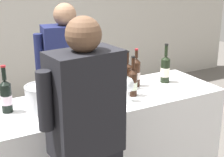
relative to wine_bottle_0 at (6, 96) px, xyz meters
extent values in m
cube|color=beige|center=(0.72, 2.51, 0.32)|extent=(8.00, 0.10, 2.80)
cube|color=white|center=(0.72, -0.09, -0.60)|extent=(2.07, 0.68, 0.96)
cylinder|color=black|center=(0.00, 0.00, -0.02)|extent=(0.08, 0.08, 0.21)
cone|color=black|center=(0.00, 0.00, 0.10)|extent=(0.08, 0.08, 0.03)
cylinder|color=black|center=(0.00, 0.00, 0.17)|extent=(0.03, 0.03, 0.10)
cylinder|color=maroon|center=(0.00, 0.00, 0.22)|extent=(0.03, 0.03, 0.01)
cylinder|color=silver|center=(0.00, 0.00, -0.03)|extent=(0.08, 0.08, 0.07)
cylinder|color=black|center=(0.52, -0.07, -0.03)|extent=(0.08, 0.08, 0.20)
cone|color=black|center=(0.52, -0.07, 0.09)|extent=(0.08, 0.08, 0.03)
cylinder|color=black|center=(0.52, -0.07, 0.14)|extent=(0.03, 0.03, 0.08)
cylinder|color=maroon|center=(0.52, -0.07, 0.19)|extent=(0.04, 0.04, 0.01)
cylinder|color=black|center=(0.56, 0.06, -0.03)|extent=(0.07, 0.07, 0.19)
cone|color=black|center=(0.56, 0.06, 0.08)|extent=(0.07, 0.07, 0.03)
cylinder|color=black|center=(0.56, 0.06, 0.13)|extent=(0.03, 0.03, 0.08)
cylinder|color=maroon|center=(0.56, 0.06, 0.17)|extent=(0.03, 0.03, 0.01)
cylinder|color=silver|center=(0.56, 0.06, -0.04)|extent=(0.07, 0.07, 0.06)
cylinder|color=black|center=(0.97, -0.16, -0.03)|extent=(0.07, 0.07, 0.19)
cone|color=black|center=(0.97, -0.16, 0.08)|extent=(0.07, 0.07, 0.04)
cylinder|color=black|center=(0.97, -0.16, 0.15)|extent=(0.03, 0.03, 0.09)
cylinder|color=black|center=(0.97, -0.16, 0.20)|extent=(0.03, 0.03, 0.01)
cylinder|color=silver|center=(0.97, -0.16, -0.04)|extent=(0.07, 0.07, 0.07)
cylinder|color=black|center=(1.13, 0.03, -0.02)|extent=(0.07, 0.07, 0.22)
cone|color=black|center=(1.13, 0.03, 0.11)|extent=(0.07, 0.07, 0.04)
cylinder|color=black|center=(1.13, 0.03, 0.17)|extent=(0.03, 0.03, 0.07)
cylinder|color=maroon|center=(1.13, 0.03, 0.21)|extent=(0.03, 0.03, 0.01)
cylinder|color=silver|center=(1.13, 0.03, -0.03)|extent=(0.08, 0.08, 0.06)
cylinder|color=black|center=(1.41, -0.01, -0.02)|extent=(0.08, 0.08, 0.22)
cone|color=black|center=(1.41, -0.01, 0.11)|extent=(0.08, 0.08, 0.03)
cylinder|color=black|center=(1.41, -0.01, 0.17)|extent=(0.03, 0.03, 0.10)
cylinder|color=black|center=(1.41, -0.01, 0.23)|extent=(0.03, 0.03, 0.01)
cylinder|color=#EEE5CA|center=(1.41, -0.01, -0.03)|extent=(0.08, 0.08, 0.08)
cylinder|color=black|center=(0.62, -0.13, -0.03)|extent=(0.07, 0.07, 0.20)
cone|color=black|center=(0.62, -0.13, 0.09)|extent=(0.07, 0.07, 0.03)
cylinder|color=black|center=(0.62, -0.13, 0.15)|extent=(0.03, 0.03, 0.10)
cylinder|color=black|center=(0.62, -0.13, 0.21)|extent=(0.04, 0.04, 0.01)
cylinder|color=white|center=(0.62, -0.13, -0.04)|extent=(0.07, 0.07, 0.07)
cylinder|color=black|center=(0.70, -0.02, -0.02)|extent=(0.07, 0.07, 0.22)
cone|color=black|center=(0.70, -0.02, 0.11)|extent=(0.07, 0.07, 0.03)
cylinder|color=black|center=(0.70, -0.02, 0.16)|extent=(0.03, 0.03, 0.08)
cylinder|color=#B79333|center=(0.70, -0.02, 0.21)|extent=(0.03, 0.03, 0.01)
cylinder|color=#F1E8C4|center=(0.70, -0.02, -0.03)|extent=(0.08, 0.08, 0.08)
cylinder|color=black|center=(1.02, 0.01, -0.02)|extent=(0.08, 0.08, 0.20)
cone|color=black|center=(1.02, 0.01, 0.09)|extent=(0.08, 0.08, 0.03)
cylinder|color=black|center=(1.02, 0.01, 0.15)|extent=(0.03, 0.03, 0.09)
cylinder|color=black|center=(1.02, 0.01, 0.21)|extent=(0.03, 0.03, 0.01)
cylinder|color=silver|center=(1.02, 0.01, -0.03)|extent=(0.08, 0.08, 0.07)
cylinder|color=silver|center=(0.89, -0.25, -0.12)|extent=(0.07, 0.07, 0.00)
cylinder|color=silver|center=(0.89, -0.25, -0.08)|extent=(0.01, 0.01, 0.08)
ellipsoid|color=silver|center=(0.89, -0.25, 0.01)|extent=(0.07, 0.07, 0.12)
ellipsoid|color=maroon|center=(0.89, -0.25, -0.01)|extent=(0.06, 0.06, 0.04)
cylinder|color=silver|center=(0.23, -0.10, -0.03)|extent=(0.24, 0.24, 0.18)
torus|color=silver|center=(0.23, -0.10, 0.06)|extent=(0.24, 0.24, 0.01)
cube|color=black|center=(0.67, 0.52, -0.65)|extent=(0.41, 0.29, 0.87)
cube|color=#191E47|center=(0.67, 0.52, 0.08)|extent=(0.46, 0.30, 0.60)
sphere|color=#8C664C|center=(0.67, 0.52, 0.48)|extent=(0.21, 0.21, 0.21)
cylinder|color=#191E47|center=(0.92, 0.48, 0.16)|extent=(0.08, 0.08, 0.33)
cylinder|color=#191E47|center=(0.42, 0.55, 0.16)|extent=(0.08, 0.08, 0.33)
cube|color=black|center=(0.30, -0.72, 0.14)|extent=(0.43, 0.28, 0.61)
sphere|color=brown|center=(0.30, -0.72, 0.54)|extent=(0.20, 0.20, 0.20)
cylinder|color=black|center=(0.06, -0.75, 0.22)|extent=(0.08, 0.08, 0.32)
cylinder|color=black|center=(0.54, -0.70, 0.22)|extent=(0.08, 0.08, 0.32)
camera|label=1|loc=(-0.40, -2.32, 0.87)|focal=53.28mm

